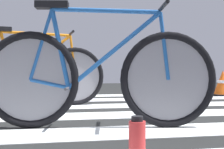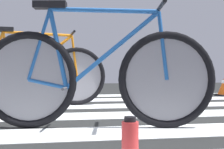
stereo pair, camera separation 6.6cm
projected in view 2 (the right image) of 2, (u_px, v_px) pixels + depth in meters
name	position (u px, v px, depth m)	size (l,w,h in m)	color
ground	(117.00, 110.00, 3.27)	(18.00, 14.00, 0.02)	black
crosswalk_markings	(120.00, 110.00, 3.19)	(5.46, 4.21, 0.00)	white
bicycle_1_of_2	(97.00, 76.00, 2.18)	(1.72, 0.53, 0.93)	black
bicycle_2_of_2	(34.00, 74.00, 3.52)	(1.73, 0.52, 0.93)	black
water_bottle	(130.00, 141.00, 1.36)	(0.08, 0.08, 0.21)	red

